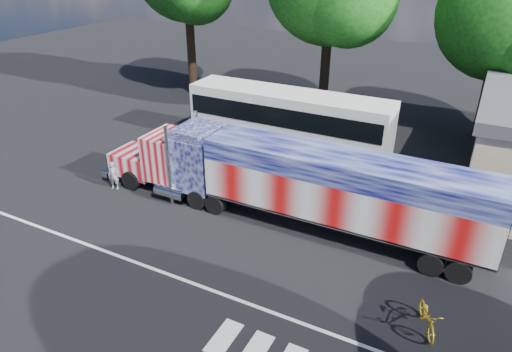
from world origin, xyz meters
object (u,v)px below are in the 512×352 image
at_px(semi_truck, 292,181).
at_px(tree_ne_a, 508,15).
at_px(coach_bus, 288,120).
at_px(woman, 113,176).
at_px(bicycle, 427,317).

bearing_deg(semi_truck, tree_ne_a, 65.15).
relative_size(coach_bus, woman, 8.24).
relative_size(woman, bicycle, 0.84).
relative_size(coach_bus, tree_ne_a, 1.06).
distance_m(woman, bicycle, 16.77).
bearing_deg(coach_bus, semi_truck, -65.19).
distance_m(semi_truck, woman, 9.90).
distance_m(semi_truck, tree_ne_a, 18.17).
relative_size(coach_bus, bicycle, 6.90).
height_order(semi_truck, woman, semi_truck).
bearing_deg(coach_bus, woman, -123.74).
height_order(semi_truck, bicycle, semi_truck).
bearing_deg(semi_truck, coach_bus, 114.81).
bearing_deg(coach_bus, bicycle, -48.78).
height_order(semi_truck, coach_bus, semi_truck).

